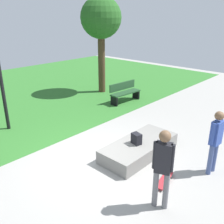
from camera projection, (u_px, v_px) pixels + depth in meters
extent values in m
plane|color=gray|center=(96.00, 161.00, 7.09)|extent=(28.00, 28.00, 0.00)
cube|color=gray|center=(139.00, 148.00, 7.40)|extent=(2.48, 1.09, 0.40)
cube|color=black|center=(136.00, 139.00, 7.16)|extent=(0.26, 0.32, 0.32)
cylinder|color=slate|center=(155.00, 188.00, 5.31)|extent=(0.12, 0.12, 0.87)
cylinder|color=slate|center=(166.00, 191.00, 5.23)|extent=(0.12, 0.12, 0.87)
cube|color=black|center=(163.00, 158.00, 4.99)|extent=(0.30, 0.37, 0.66)
cylinder|color=black|center=(155.00, 155.00, 5.04)|extent=(0.09, 0.09, 0.60)
cylinder|color=black|center=(172.00, 158.00, 4.93)|extent=(0.09, 0.09, 0.60)
sphere|color=brown|center=(165.00, 136.00, 4.82)|extent=(0.24, 0.24, 0.24)
cylinder|color=#3F5184|center=(210.00, 160.00, 6.38)|extent=(0.12, 0.12, 0.83)
cylinder|color=#3F5184|center=(214.00, 157.00, 6.52)|extent=(0.12, 0.12, 0.83)
cube|color=#2D4799|center=(217.00, 133.00, 6.19)|extent=(0.34, 0.23, 0.62)
cylinder|color=#2D4799|center=(213.00, 134.00, 6.07)|extent=(0.09, 0.09, 0.57)
cylinder|color=#2D4799|center=(220.00, 130.00, 6.29)|extent=(0.09, 0.09, 0.57)
sphere|color=brown|center=(219.00, 116.00, 6.03)|extent=(0.22, 0.22, 0.22)
cube|color=#A5262D|center=(164.00, 180.00, 6.18)|extent=(0.82, 0.37, 0.02)
cylinder|color=silver|center=(164.00, 188.00, 5.93)|extent=(0.06, 0.04, 0.06)
cylinder|color=silver|center=(157.00, 186.00, 6.01)|extent=(0.06, 0.04, 0.06)
cylinder|color=silver|center=(171.00, 176.00, 6.39)|extent=(0.06, 0.04, 0.06)
cylinder|color=silver|center=(165.00, 174.00, 6.46)|extent=(0.06, 0.04, 0.06)
cube|color=#1E4223|center=(126.00, 93.00, 11.72)|extent=(1.63, 0.55, 0.06)
cube|color=#1E4223|center=(122.00, 86.00, 11.77)|extent=(1.60, 0.17, 0.36)
cube|color=black|center=(136.00, 94.00, 12.27)|extent=(0.11, 0.40, 0.45)
cube|color=black|center=(114.00, 101.00, 11.33)|extent=(0.11, 0.40, 0.45)
cylinder|color=#42301E|center=(102.00, 62.00, 12.92)|extent=(0.36, 0.36, 3.11)
sphere|color=#23561E|center=(101.00, 18.00, 12.14)|extent=(2.00, 2.00, 2.00)
cylinder|color=black|center=(1.00, 78.00, 8.43)|extent=(0.12, 0.12, 3.72)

